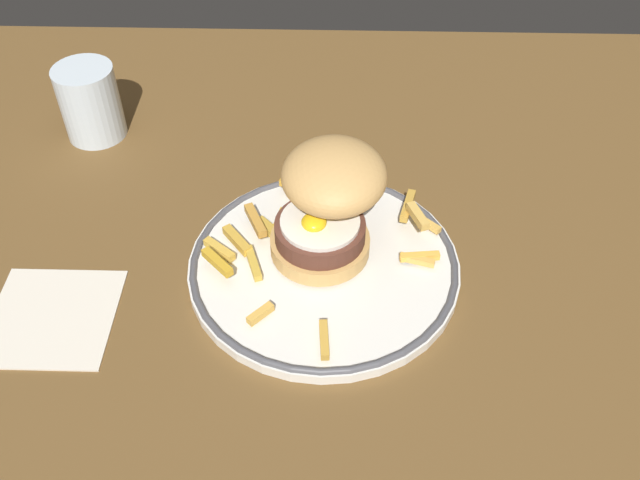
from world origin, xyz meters
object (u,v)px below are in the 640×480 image
object	(u,v)px
burger	(323,202)
napkin	(48,316)
dinner_plate	(320,265)
water_glass	(88,105)

from	to	relation	value
burger	napkin	distance (cm)	29.94
dinner_plate	burger	size ratio (longest dim) A/B	2.15
dinner_plate	water_glass	world-z (taller)	water_glass
dinner_plate	burger	world-z (taller)	burger
burger	napkin	world-z (taller)	burger
water_glass	dinner_plate	bearing A→B (deg)	-38.06
burger	dinner_plate	bearing A→B (deg)	-94.00
dinner_plate	napkin	size ratio (longest dim) A/B	2.27
burger	water_glass	xyz separation A→B (cm)	(-30.34, 20.85, -3.07)
water_glass	napkin	xyz separation A→B (cm)	(3.01, -30.75, -4.11)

